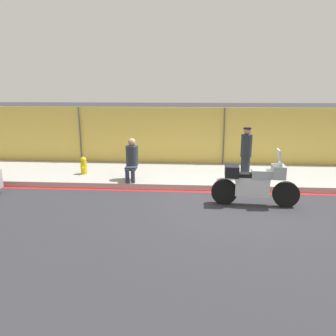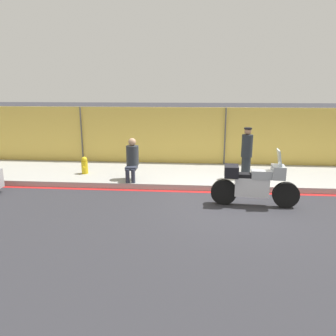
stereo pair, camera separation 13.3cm
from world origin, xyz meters
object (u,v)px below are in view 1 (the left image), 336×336
at_px(person_seated_on_curb, 132,157).
at_px(fire_hydrant, 84,166).
at_px(officer_standing, 246,153).
at_px(motorcycle, 254,183).

xyz_separation_m(person_seated_on_curb, fire_hydrant, (-1.79, 0.61, -0.45)).
bearing_deg(officer_standing, person_seated_on_curb, -172.86).
bearing_deg(officer_standing, motorcycle, -92.47).
xyz_separation_m(motorcycle, fire_hydrant, (-5.37, 2.25, -0.16)).
xyz_separation_m(officer_standing, person_seated_on_curb, (-3.67, -0.46, -0.11)).
height_order(officer_standing, fire_hydrant, officer_standing).
distance_m(motorcycle, person_seated_on_curb, 3.94).
xyz_separation_m(motorcycle, officer_standing, (0.09, 2.10, 0.41)).
xyz_separation_m(officer_standing, fire_hydrant, (-5.46, 0.15, -0.56)).
relative_size(motorcycle, person_seated_on_curb, 1.71).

